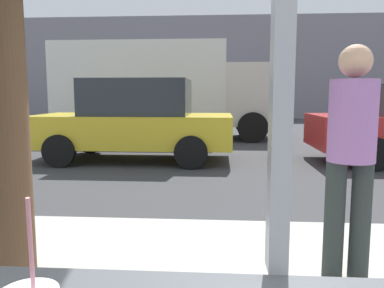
# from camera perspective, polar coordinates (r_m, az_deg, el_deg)

# --- Properties ---
(ground_plane) EXTENTS (60.00, 60.00, 0.00)m
(ground_plane) POSITION_cam_1_polar(r_m,az_deg,el_deg) (9.01, 4.95, -1.72)
(ground_plane) COLOR #38383A
(building_facade_far) EXTENTS (28.00, 1.20, 6.02)m
(building_facade_far) POSITION_cam_1_polar(r_m,az_deg,el_deg) (23.95, 4.47, 11.12)
(building_facade_far) COLOR gray
(building_facade_far) RESTS_ON ground
(parked_car_yellow) EXTENTS (4.16, 2.04, 1.73)m
(parked_car_yellow) POSITION_cam_1_polar(r_m,az_deg,el_deg) (8.37, -8.33, 3.54)
(parked_car_yellow) COLOR gold
(parked_car_yellow) RESTS_ON ground
(box_truck) EXTENTS (7.12, 2.44, 3.01)m
(box_truck) POSITION_cam_1_polar(r_m,az_deg,el_deg) (12.62, -4.14, 8.34)
(box_truck) COLOR silver
(box_truck) RESTS_ON ground
(pedestrian) EXTENTS (0.32, 0.32, 1.63)m
(pedestrian) POSITION_cam_1_polar(r_m,az_deg,el_deg) (2.87, 22.43, -0.55)
(pedestrian) COLOR #2A3230
(pedestrian) RESTS_ON sidewalk_strip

